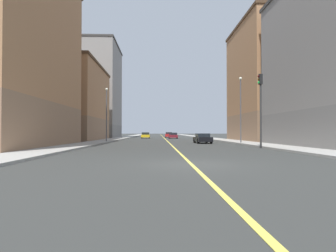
# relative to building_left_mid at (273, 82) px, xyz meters

# --- Properties ---
(ground_plane) EXTENTS (400.00, 400.00, 0.00)m
(ground_plane) POSITION_rel_building_left_mid_xyz_m (-16.39, -30.16, -9.10)
(ground_plane) COLOR #30312F
(ground_plane) RESTS_ON ground
(sidewalk_left) EXTENTS (3.16, 168.00, 0.15)m
(sidewalk_left) POSITION_rel_building_left_mid_xyz_m (-6.90, 18.84, -9.03)
(sidewalk_left) COLOR #9E9B93
(sidewalk_left) RESTS_ON ground
(sidewalk_right) EXTENTS (3.16, 168.00, 0.15)m
(sidewalk_right) POSITION_rel_building_left_mid_xyz_m (-25.88, 18.84, -9.03)
(sidewalk_right) COLOR #9E9B93
(sidewalk_right) RESTS_ON ground
(lane_center_stripe) EXTENTS (0.16, 154.00, 0.01)m
(lane_center_stripe) POSITION_rel_building_left_mid_xyz_m (-16.39, 18.84, -9.09)
(lane_center_stripe) COLOR #E5D14C
(lane_center_stripe) RESTS_ON ground
(building_left_mid) EXTENTS (10.94, 15.86, 18.18)m
(building_left_mid) POSITION_rel_building_left_mid_xyz_m (0.00, 0.00, 0.00)
(building_left_mid) COLOR #8F6B4F
(building_left_mid) RESTS_ON ground
(building_right_midblock) EXTENTS (10.94, 17.66, 12.56)m
(building_right_midblock) POSITION_rel_building_left_mid_xyz_m (-32.78, 4.61, -2.81)
(building_right_midblock) COLOR #8F6B4F
(building_right_midblock) RESTS_ON ground
(building_right_distant) EXTENTS (10.94, 15.90, 22.19)m
(building_right_distant) POSITION_rel_building_left_mid_xyz_m (-32.78, 24.84, 2.00)
(building_right_distant) COLOR slate
(building_right_distant) RESTS_ON ground
(traffic_light_left_near) EXTENTS (0.40, 0.32, 6.49)m
(traffic_light_left_near) POSITION_rel_building_left_mid_xyz_m (-8.89, -18.49, -4.93)
(traffic_light_left_near) COLOR #2D2D2D
(traffic_light_left_near) RESTS_ON ground
(street_lamp_left_near) EXTENTS (0.36, 0.36, 7.90)m
(street_lamp_left_near) POSITION_rel_building_left_mid_xyz_m (-7.88, -9.24, -4.22)
(street_lamp_left_near) COLOR #4C4C51
(street_lamp_left_near) RESTS_ON ground
(street_lamp_right_near) EXTENTS (0.36, 0.36, 7.32)m
(street_lamp_right_near) POSITION_rel_building_left_mid_xyz_m (-24.90, -3.84, -4.53)
(street_lamp_right_near) COLOR #4C4C51
(street_lamp_right_near) RESTS_ON ground
(car_red) EXTENTS (1.99, 4.38, 1.32)m
(car_red) POSITION_rel_building_left_mid_xyz_m (-14.99, 29.18, -8.46)
(car_red) COLOR red
(car_red) RESTS_ON ground
(car_black) EXTENTS (1.94, 4.21, 1.23)m
(car_black) POSITION_rel_building_left_mid_xyz_m (-12.23, -7.56, -8.50)
(car_black) COLOR black
(car_black) RESTS_ON ground
(car_maroon) EXTENTS (2.06, 4.00, 1.25)m
(car_maroon) POSITION_rel_building_left_mid_xyz_m (-14.56, 17.31, -8.49)
(car_maroon) COLOR maroon
(car_maroon) RESTS_ON ground
(car_yellow) EXTENTS (2.01, 4.35, 1.30)m
(car_yellow) POSITION_rel_building_left_mid_xyz_m (-20.57, 20.10, -8.46)
(car_yellow) COLOR gold
(car_yellow) RESTS_ON ground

